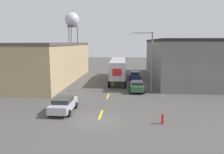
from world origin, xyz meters
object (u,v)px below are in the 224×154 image
at_px(parked_car_right_far, 135,75).
at_px(parked_car_right_mid, 137,86).
at_px(semi_truck, 118,67).
at_px(street_lamp, 149,57).
at_px(water_tower, 72,20).
at_px(fire_hydrant, 163,119).
at_px(parked_car_left_near, 63,104).

height_order(parked_car_right_far, parked_car_right_mid, same).
distance_m(semi_truck, street_lamp, 10.56).
xyz_separation_m(parked_car_right_far, water_tower, (-21.11, 37.24, 13.47)).
height_order(semi_truck, fire_hydrant, semi_truck).
xyz_separation_m(parked_car_left_near, fire_hydrant, (9.20, -2.46, -0.32)).
relative_size(water_tower, street_lamp, 2.10).
relative_size(semi_truck, parked_car_right_far, 3.53).
relative_size(parked_car_right_mid, fire_hydrant, 4.62).
height_order(parked_car_left_near, street_lamp, street_lamp).
xyz_separation_m(parked_car_right_mid, street_lamp, (1.49, -0.50, 3.99)).
relative_size(street_lamp, fire_hydrant, 8.78).
bearing_deg(semi_truck, parked_car_right_far, 22.05).
height_order(parked_car_left_near, fire_hydrant, parked_car_left_near).
distance_m(parked_car_right_mid, water_tower, 53.51).
bearing_deg(semi_truck, parked_car_left_near, -105.05).
height_order(street_lamp, fire_hydrant, street_lamp).
xyz_separation_m(parked_car_right_far, parked_car_right_mid, (0.00, -10.05, 0.00)).
height_order(water_tower, street_lamp, water_tower).
distance_m(street_lamp, fire_hydrant, 12.36).
distance_m(parked_car_right_far, street_lamp, 11.37).
bearing_deg(parked_car_right_mid, water_tower, 114.06).
height_order(parked_car_right_far, street_lamp, street_lamp).
bearing_deg(fire_hydrant, street_lamp, 91.16).
xyz_separation_m(semi_truck, fire_hydrant, (4.75, -20.81, -1.86)).
bearing_deg(water_tower, parked_car_right_far, -60.45).
height_order(parked_car_right_mid, fire_hydrant, parked_car_right_mid).
bearing_deg(semi_truck, street_lamp, -65.35).
relative_size(parked_car_right_far, fire_hydrant, 4.62).
bearing_deg(fire_hydrant, parked_car_right_mid, 98.12).
bearing_deg(parked_car_left_near, parked_car_right_mid, 52.14).
distance_m(semi_truck, parked_car_right_far, 3.65).
xyz_separation_m(water_tower, fire_hydrant, (22.83, -59.36, -13.79)).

